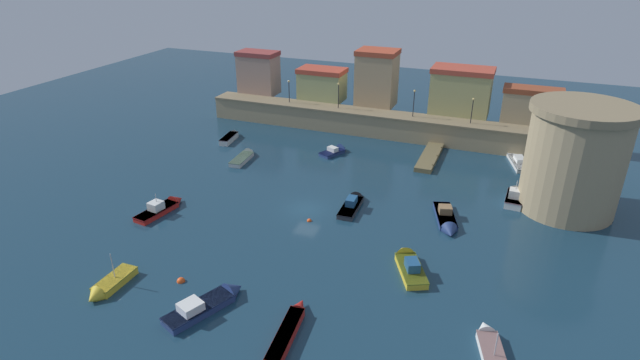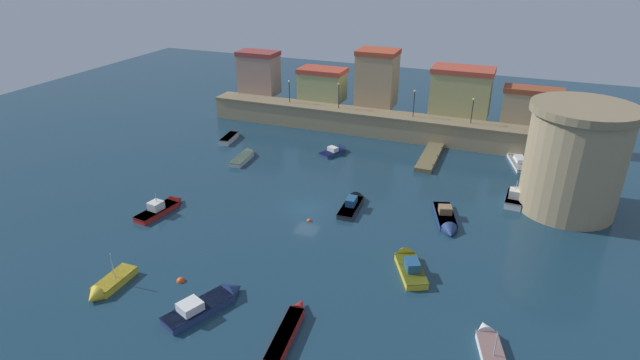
# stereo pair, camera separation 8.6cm
# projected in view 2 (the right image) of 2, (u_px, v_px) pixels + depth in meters

# --- Properties ---
(ground_plane) EXTENTS (142.71, 142.71, 0.00)m
(ground_plane) POSITION_uv_depth(u_px,v_px,m) (306.00, 209.00, 54.85)
(ground_plane) COLOR #19384C
(quay_wall) EXTENTS (52.11, 3.91, 3.44)m
(quay_wall) POSITION_uv_depth(u_px,v_px,m) (374.00, 123.00, 75.65)
(quay_wall) COLOR #9E8966
(quay_wall) RESTS_ON ground
(old_town_backdrop) EXTENTS (49.29, 5.07, 8.48)m
(old_town_backdrop) POSITION_uv_depth(u_px,v_px,m) (387.00, 85.00, 76.69)
(old_town_backdrop) COLOR tan
(old_town_backdrop) RESTS_ON ground
(fortress_tower) EXTENTS (10.49, 10.49, 11.56)m
(fortress_tower) POSITION_uv_depth(u_px,v_px,m) (575.00, 159.00, 52.49)
(fortress_tower) COLOR #9E8966
(fortress_tower) RESTS_ON ground
(pier_dock) EXTENTS (2.16, 9.73, 0.70)m
(pier_dock) POSITION_uv_depth(u_px,v_px,m) (430.00, 157.00, 67.39)
(pier_dock) COLOR brown
(pier_dock) RESTS_ON ground
(quay_lamp_0) EXTENTS (0.32, 0.32, 3.46)m
(quay_lamp_0) POSITION_uv_depth(u_px,v_px,m) (289.00, 88.00, 78.55)
(quay_lamp_0) COLOR black
(quay_lamp_0) RESTS_ON quay_wall
(quay_lamp_1) EXTENTS (0.32, 0.32, 3.83)m
(quay_lamp_1) POSITION_uv_depth(u_px,v_px,m) (339.00, 92.00, 75.74)
(quay_lamp_1) COLOR black
(quay_lamp_1) RESTS_ON quay_wall
(quay_lamp_2) EXTENTS (0.32, 0.32, 3.90)m
(quay_lamp_2) POSITION_uv_depth(u_px,v_px,m) (414.00, 99.00, 71.92)
(quay_lamp_2) COLOR black
(quay_lamp_2) RESTS_ON quay_wall
(quay_lamp_3) EXTENTS (0.32, 0.32, 3.56)m
(quay_lamp_3) POSITION_uv_depth(u_px,v_px,m) (473.00, 107.00, 69.30)
(quay_lamp_3) COLOR black
(quay_lamp_3) RESTS_ON quay_wall
(moored_boat_0) EXTENTS (1.90, 7.28, 1.09)m
(moored_boat_0) POSITION_uv_depth(u_px,v_px,m) (289.00, 328.00, 37.45)
(moored_boat_0) COLOR red
(moored_boat_0) RESTS_ON ground
(moored_boat_1) EXTENTS (2.02, 5.85, 1.49)m
(moored_boat_1) POSITION_uv_depth(u_px,v_px,m) (245.00, 156.00, 67.64)
(moored_boat_1) COLOR silver
(moored_boat_1) RESTS_ON ground
(moored_boat_2) EXTENTS (3.70, 7.01, 1.86)m
(moored_boat_2) POSITION_uv_depth(u_px,v_px,m) (447.00, 221.00, 51.87)
(moored_boat_2) COLOR navy
(moored_boat_2) RESTS_ON ground
(moored_boat_3) EXTENTS (4.36, 7.19, 1.89)m
(moored_boat_3) POSITION_uv_depth(u_px,v_px,m) (210.00, 302.00, 40.09)
(moored_boat_3) COLOR navy
(moored_boat_3) RESTS_ON ground
(moored_boat_4) EXTENTS (3.36, 4.71, 1.64)m
(moored_boat_4) POSITION_uv_depth(u_px,v_px,m) (337.00, 151.00, 69.51)
(moored_boat_4) COLOR navy
(moored_boat_4) RESTS_ON ground
(moored_boat_5) EXTENTS (1.94, 6.43, 1.83)m
(moored_boat_5) POSITION_uv_depth(u_px,v_px,m) (353.00, 202.00, 55.57)
(moored_boat_5) COLOR #333338
(moored_boat_5) RESTS_ON ground
(moored_boat_6) EXTENTS (2.54, 6.40, 2.84)m
(moored_boat_6) POSITION_uv_depth(u_px,v_px,m) (164.00, 207.00, 54.53)
(moored_boat_6) COLOR red
(moored_boat_6) RESTS_ON ground
(moored_boat_7) EXTENTS (3.70, 7.34, 1.78)m
(moored_boat_7) POSITION_uv_depth(u_px,v_px,m) (517.00, 159.00, 66.84)
(moored_boat_7) COLOR silver
(moored_boat_7) RESTS_ON ground
(moored_boat_8) EXTENTS (3.14, 6.36, 2.88)m
(moored_boat_8) POSITION_uv_depth(u_px,v_px,m) (490.00, 348.00, 35.69)
(moored_boat_8) COLOR white
(moored_boat_8) RESTS_ON ground
(moored_boat_9) EXTENTS (1.69, 5.00, 3.37)m
(moored_boat_9) POSITION_uv_depth(u_px,v_px,m) (107.00, 286.00, 42.06)
(moored_boat_9) COLOR gold
(moored_boat_9) RESTS_ON ground
(moored_boat_10) EXTENTS (2.02, 5.46, 1.23)m
(moored_boat_10) POSITION_uv_depth(u_px,v_px,m) (231.00, 137.00, 74.09)
(moored_boat_10) COLOR silver
(moored_boat_10) RESTS_ON ground
(moored_boat_11) EXTENTS (1.95, 5.15, 3.14)m
(moored_boat_11) POSITION_uv_depth(u_px,v_px,m) (515.00, 196.00, 56.54)
(moored_boat_11) COLOR white
(moored_boat_11) RESTS_ON ground
(moored_boat_12) EXTENTS (4.31, 6.23, 2.02)m
(moored_boat_12) POSITION_uv_depth(u_px,v_px,m) (408.00, 263.00, 44.92)
(moored_boat_12) COLOR gold
(moored_boat_12) RESTS_ON ground
(mooring_buoy_0) EXTENTS (0.71, 0.71, 0.71)m
(mooring_buoy_0) POSITION_uv_depth(u_px,v_px,m) (181.00, 281.00, 43.23)
(mooring_buoy_0) COLOR #EA4C19
(mooring_buoy_0) RESTS_ON ground
(mooring_buoy_1) EXTENTS (0.49, 0.49, 0.49)m
(mooring_buoy_1) POSITION_uv_depth(u_px,v_px,m) (309.00, 221.00, 52.57)
(mooring_buoy_1) COLOR #EA4C19
(mooring_buoy_1) RESTS_ON ground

